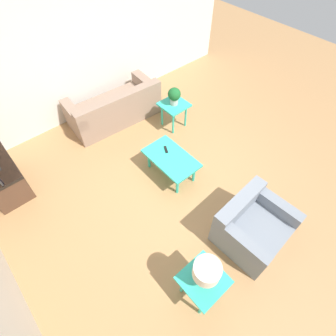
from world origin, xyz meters
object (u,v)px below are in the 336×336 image
(side_table_lamp, at_px, (203,282))
(potted_plant, at_px, (174,95))
(table_lamp, at_px, (206,272))
(tv_stand_chest, at_px, (1,176))
(sofa, at_px, (115,109))
(side_table_plant, at_px, (174,108))
(coffee_table, at_px, (171,159))
(armchair, at_px, (252,226))

(side_table_lamp, xyz_separation_m, potted_plant, (2.75, -1.98, 0.30))
(table_lamp, bearing_deg, side_table_lamp, -45.00)
(tv_stand_chest, bearing_deg, potted_plant, -102.06)
(sofa, xyz_separation_m, side_table_plant, (-0.97, -0.82, 0.18))
(sofa, xyz_separation_m, tv_stand_chest, (-0.26, 2.48, 0.01))
(side_table_lamp, bearing_deg, tv_stand_chest, 20.85)
(side_table_plant, height_order, side_table_lamp, same)
(sofa, height_order, coffee_table, sofa)
(side_table_plant, relative_size, tv_stand_chest, 0.52)
(tv_stand_chest, xyz_separation_m, table_lamp, (-3.46, -1.32, 0.54))
(coffee_table, height_order, side_table_plant, side_table_plant)
(sofa, relative_size, side_table_plant, 3.50)
(table_lamp, bearing_deg, armchair, -85.37)
(potted_plant, bearing_deg, coffee_table, 136.06)
(tv_stand_chest, bearing_deg, coffee_table, -124.92)
(side_table_plant, relative_size, table_lamp, 1.29)
(coffee_table, distance_m, side_table_lamp, 2.09)
(armchair, xyz_separation_m, tv_stand_chest, (3.36, 2.47, 0.01))
(potted_plant, bearing_deg, tv_stand_chest, 77.94)
(armchair, bearing_deg, side_table_plant, 69.73)
(sofa, xyz_separation_m, side_table_lamp, (-3.72, 1.16, 0.18))
(tv_stand_chest, relative_size, table_lamp, 2.49)
(table_lamp, bearing_deg, tv_stand_chest, 20.85)
(armchair, distance_m, table_lamp, 1.28)
(side_table_plant, distance_m, side_table_lamp, 3.39)
(sofa, distance_m, table_lamp, 3.93)
(armchair, bearing_deg, table_lamp, -178.36)
(coffee_table, relative_size, tv_stand_chest, 0.91)
(side_table_plant, bearing_deg, side_table_lamp, 144.26)
(armchair, distance_m, coffee_table, 1.71)
(side_table_lamp, bearing_deg, table_lamp, 135.00)
(table_lamp, bearing_deg, coffee_table, -30.53)
(tv_stand_chest, bearing_deg, sofa, -83.96)
(armchair, xyz_separation_m, potted_plant, (2.66, -0.83, 0.47))
(sofa, bearing_deg, armchair, 93.80)
(side_table_lamp, height_order, tv_stand_chest, tv_stand_chest)
(coffee_table, height_order, potted_plant, potted_plant)
(side_table_plant, bearing_deg, potted_plant, -26.57)
(sofa, bearing_deg, potted_plant, 134.27)
(side_table_plant, bearing_deg, table_lamp, 144.26)
(armchair, height_order, side_table_lamp, armchair)
(side_table_lamp, bearing_deg, sofa, -17.31)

